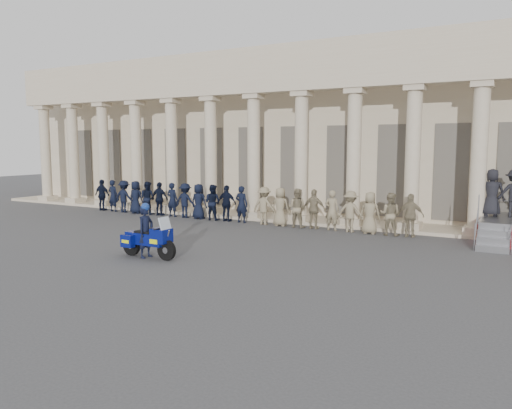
# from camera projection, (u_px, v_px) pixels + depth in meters

# --- Properties ---
(ground) EXTENTS (90.00, 90.00, 0.00)m
(ground) POSITION_uv_depth(u_px,v_px,m) (177.00, 251.00, 17.88)
(ground) COLOR #3E3E40
(ground) RESTS_ON ground
(building) EXTENTS (40.00, 12.50, 9.00)m
(building) POSITION_uv_depth(u_px,v_px,m) (327.00, 133.00, 30.15)
(building) COLOR #BBA98C
(building) RESTS_ON ground
(officer_rank) EXTENTS (18.49, 0.68, 1.80)m
(officer_rank) POSITION_uv_depth(u_px,v_px,m) (232.00, 204.00, 24.59)
(officer_rank) COLOR black
(officer_rank) RESTS_ON ground
(motorcycle) EXTENTS (2.24, 0.92, 1.44)m
(motorcycle) POSITION_uv_depth(u_px,v_px,m) (149.00, 240.00, 16.74)
(motorcycle) COLOR black
(motorcycle) RESTS_ON ground
(rider) EXTENTS (0.44, 0.65, 1.86)m
(rider) POSITION_uv_depth(u_px,v_px,m) (146.00, 231.00, 16.77)
(rider) COLOR black
(rider) RESTS_ON ground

